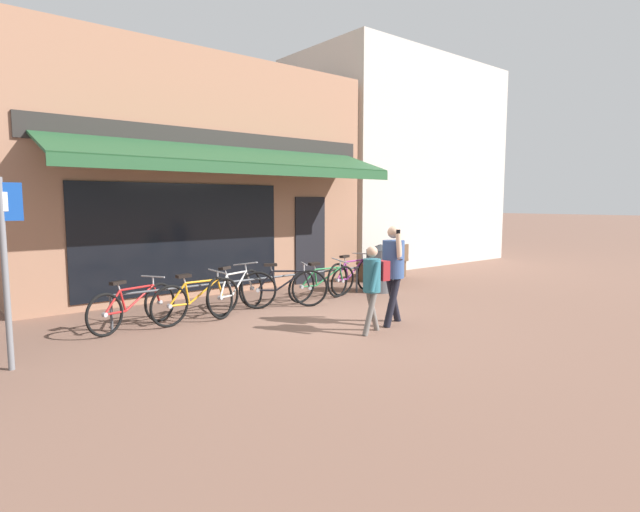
# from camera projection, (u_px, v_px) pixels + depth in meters

# --- Properties ---
(ground_plane) EXTENTS (160.00, 160.00, 0.00)m
(ground_plane) POSITION_uv_depth(u_px,v_px,m) (322.00, 319.00, 8.46)
(ground_plane) COLOR brown
(shop_front) EXTENTS (7.94, 4.44, 5.10)m
(shop_front) POSITION_uv_depth(u_px,v_px,m) (191.00, 178.00, 11.66)
(shop_front) COLOR #9E7056
(shop_front) RESTS_ON ground_plane
(neighbour_building) EXTENTS (6.91, 4.00, 6.46)m
(neighbour_building) POSITION_uv_depth(u_px,v_px,m) (395.00, 165.00, 16.80)
(neighbour_building) COLOR beige
(neighbour_building) RESTS_ON ground_plane
(bike_rack_rail) EXTENTS (5.30, 0.04, 0.57)m
(bike_rack_rail) POSITION_uv_depth(u_px,v_px,m) (255.00, 282.00, 9.27)
(bike_rack_rail) COLOR #47494F
(bike_rack_rail) RESTS_ON ground_plane
(bicycle_red) EXTENTS (1.62, 0.76, 0.79)m
(bicycle_red) POSITION_uv_depth(u_px,v_px,m) (133.00, 306.00, 7.78)
(bicycle_red) COLOR black
(bicycle_red) RESTS_ON ground_plane
(bicycle_orange) EXTENTS (1.70, 0.52, 0.83)m
(bicycle_orange) POSITION_uv_depth(u_px,v_px,m) (197.00, 300.00, 8.22)
(bicycle_orange) COLOR black
(bicycle_orange) RESTS_ON ground_plane
(bicycle_silver) EXTENTS (1.64, 0.95, 0.89)m
(bicycle_silver) POSITION_uv_depth(u_px,v_px,m) (237.00, 291.00, 8.91)
(bicycle_silver) COLOR black
(bicycle_silver) RESTS_ON ground_plane
(bicycle_black) EXTENTS (1.54, 0.80, 0.84)m
(bicycle_black) POSITION_uv_depth(u_px,v_px,m) (284.00, 288.00, 9.33)
(bicycle_black) COLOR black
(bicycle_black) RESTS_ON ground_plane
(bicycle_green) EXTENTS (1.78, 0.52, 0.82)m
(bicycle_green) POSITION_uv_depth(u_px,v_px,m) (323.00, 282.00, 10.10)
(bicycle_green) COLOR black
(bicycle_green) RESTS_ON ground_plane
(bicycle_purple) EXTENTS (1.78, 0.61, 0.86)m
(bicycle_purple) POSITION_uv_depth(u_px,v_px,m) (352.00, 276.00, 10.79)
(bicycle_purple) COLOR black
(bicycle_purple) RESTS_ON ground_plane
(pedestrian_adult) EXTENTS (0.57, 0.57, 1.61)m
(pedestrian_adult) POSITION_uv_depth(u_px,v_px,m) (393.00, 264.00, 8.01)
(pedestrian_adult) COLOR black
(pedestrian_adult) RESTS_ON ground_plane
(pedestrian_child) EXTENTS (0.51, 0.40, 1.33)m
(pedestrian_child) POSITION_uv_depth(u_px,v_px,m) (373.00, 279.00, 7.49)
(pedestrian_child) COLOR slate
(pedestrian_child) RESTS_ON ground_plane
(litter_bin) EXTENTS (0.63, 0.63, 1.06)m
(litter_bin) POSITION_uv_depth(u_px,v_px,m) (380.00, 268.00, 11.03)
(litter_bin) COLOR #515459
(litter_bin) RESTS_ON ground_plane
(parking_sign) EXTENTS (0.44, 0.07, 2.26)m
(parking_sign) POSITION_uv_depth(u_px,v_px,m) (4.00, 253.00, 5.74)
(parking_sign) COLOR slate
(parking_sign) RESTS_ON ground_plane
(park_bench) EXTENTS (1.63, 0.57, 0.87)m
(park_bench) POSITION_uv_depth(u_px,v_px,m) (385.00, 261.00, 12.81)
(park_bench) COLOR brown
(park_bench) RESTS_ON ground_plane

